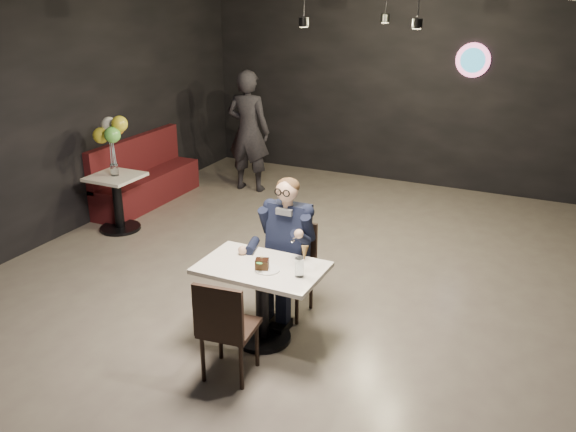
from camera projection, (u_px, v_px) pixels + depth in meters
The scene contains 17 objects.
floor at pixel (295, 305), 6.21m from camera, with size 9.00×9.00×0.00m, color slate.
wall_sign at pixel (473, 60), 8.93m from camera, with size 0.50×0.06×0.50m, color pink, non-canonical shape.
pendant_lights at pixel (371, 1), 6.85m from camera, with size 1.40×1.20×0.36m, color black.
main_table at pixel (262, 303), 5.49m from camera, with size 1.10×0.70×0.75m, color white.
chair_far at pixel (288, 270), 5.92m from camera, with size 0.42×0.46×0.92m, color black.
chair_near at pixel (229, 325), 4.97m from camera, with size 0.42×0.46×0.92m, color black.
seated_man at pixel (288, 246), 5.83m from camera, with size 0.60×0.80×1.44m, color black.
dessert_plate at pixel (267, 270), 5.27m from camera, with size 0.22×0.22×0.01m, color white.
cake_slice at pixel (262, 264), 5.26m from camera, with size 0.11×0.09×0.08m, color black.
mint_leaf at pixel (259, 263), 5.19m from camera, with size 0.06×0.04×0.01m, color green.
sundae_glass at pixel (299, 267), 5.13m from camera, with size 0.08×0.08×0.17m, color silver.
wafer_cone at pixel (305, 253), 5.02m from camera, with size 0.06×0.06×0.12m, color tan.
booth_bench at pixel (146, 171), 8.89m from camera, with size 0.49×1.96×0.98m, color #3F0E0D.
side_table at pixel (118, 202), 7.97m from camera, with size 0.61×0.61×0.76m, color white.
balloon_vase at pixel (114, 170), 7.80m from camera, with size 0.10×0.10×0.15m, color silver.
balloon_bunch at pixel (111, 141), 7.67m from camera, with size 0.37×0.37×0.61m, color yellow.
passerby at pixel (249, 131), 9.33m from camera, with size 0.68×0.45×1.87m, color black.
Camera 1 is at (2.29, -4.96, 3.09)m, focal length 38.00 mm.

